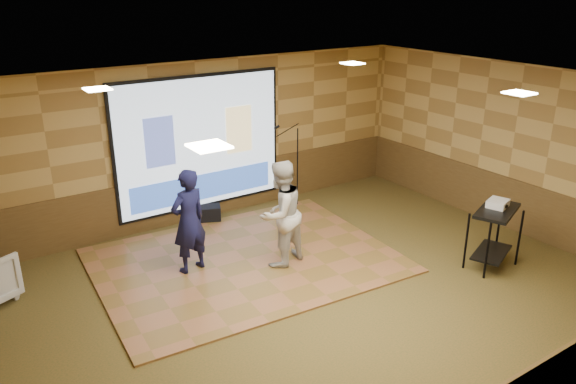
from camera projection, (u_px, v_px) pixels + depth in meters
ground at (308, 294)px, 8.24m from camera, size 9.00×9.00×0.00m
room_shell at (310, 158)px, 7.50m from camera, size 9.04×7.04×3.02m
wainscot_back at (203, 194)px, 10.77m from camera, size 9.00×0.04×0.95m
wainscot_right at (504, 201)px, 10.41m from camera, size 0.04×7.00×0.95m
projector_screen at (201, 144)px, 10.38m from camera, size 3.32×0.06×2.52m
downlight_nw at (97, 89)px, 7.44m from camera, size 0.32×0.32×0.02m
downlight_ne at (352, 63)px, 9.73m from camera, size 0.32×0.32×0.02m
downlight_sw at (209, 146)px, 4.87m from camera, size 0.32×0.32×0.02m
downlight_se at (519, 93)px, 7.17m from camera, size 0.32×0.32×0.02m
dance_floor at (246, 260)px, 9.20m from camera, size 4.91×3.87×0.03m
player_left at (189, 221)px, 8.59m from camera, size 0.68×0.52×1.67m
player_right at (281, 214)px, 8.79m from camera, size 0.98×0.85×1.72m
av_table at (495, 226)px, 8.80m from camera, size 0.94×0.50×0.99m
projector at (498, 203)px, 8.77m from camera, size 0.41×0.37×0.11m
mic_stand at (295, 183)px, 11.28m from camera, size 0.69×0.28×1.75m
duffel_bag at (208, 214)px, 10.69m from camera, size 0.57×0.49×0.30m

